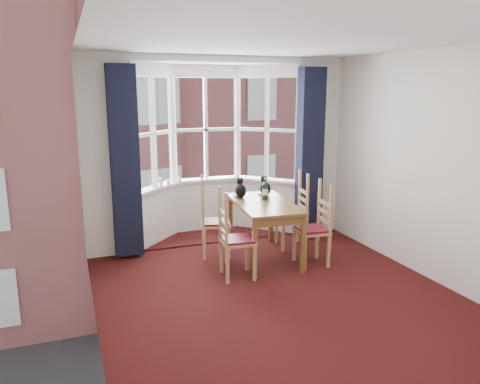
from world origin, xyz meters
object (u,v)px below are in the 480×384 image
chair_right_far (297,216)px  cat_left (241,190)px  cat_right (265,187)px  chair_right_near (318,230)px  chair_left_far (209,224)px  candle_short (168,183)px  dining_table (264,210)px  candle_extra (180,181)px  chair_left_near (230,242)px  candle_tall (161,182)px  wine_bottle (265,190)px

chair_right_far → cat_left: (-0.86, 0.13, 0.44)m
cat_right → chair_right_near: bearing=-66.0°
chair_left_far → cat_left: bearing=6.6°
chair_left_far → chair_right_near: bearing=-32.5°
chair_right_far → candle_short: bearing=150.3°
dining_table → candle_short: candle_short is taller
candle_extra → candle_short: bearing=-173.8°
chair_right_far → cat_left: bearing=171.6°
chair_left_near → chair_right_near: bearing=1.7°
chair_left_far → cat_left: 0.66m
chair_right_near → chair_right_far: bearing=84.5°
dining_table → candle_tall: candle_tall is taller
dining_table → chair_left_near: size_ratio=1.59×
chair_right_near → candle_extra: 2.33m
chair_left_far → candle_tall: size_ratio=7.03×
chair_left_near → cat_right: 1.34m
chair_right_far → candle_short: 2.04m
chair_left_far → wine_bottle: wine_bottle is taller
candle_tall → chair_right_far: bearing=-27.4°
wine_bottle → candle_short: size_ratio=3.43×
chair_right_near → candle_short: bearing=133.8°
cat_left → cat_right: same height
chair_left_near → candle_tall: candle_tall is taller
chair_right_near → candle_tall: (-1.77, 1.70, 0.46)m
chair_left_far → cat_right: bearing=4.7°
candle_tall → candle_extra: candle_tall is taller
chair_right_far → candle_extra: 1.89m
dining_table → cat_right: 0.52m
chair_left_near → chair_right_far: same height
chair_right_far → chair_left_far: bearing=177.1°
wine_bottle → chair_left_far: bearing=163.3°
dining_table → wine_bottle: size_ratio=4.65×
candle_extra → chair_right_far: bearing=-33.1°
dining_table → chair_right_near: 0.78m
chair_left_near → candle_tall: 1.87m
chair_right_near → chair_right_far: same height
cat_left → cat_right: size_ratio=1.00×
chair_right_near → cat_right: cat_right is taller
wine_bottle → candle_tall: (-1.25, 1.11, -0.00)m
chair_left_near → chair_right_near: same height
dining_table → chair_left_far: bearing=152.5°
chair_left_far → chair_right_far: 1.35m
dining_table → candle_short: bearing=129.9°
dining_table → chair_right_near: bearing=-37.6°
chair_right_near → chair_left_near: bearing=-178.3°
chair_left_near → cat_left: size_ratio=3.14×
chair_right_near → cat_left: (-0.78, 0.87, 0.44)m
cat_left → cat_right: (0.39, 0.02, 0.00)m
wine_bottle → candle_short: wine_bottle is taller
chair_right_near → cat_left: cat_left is taller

